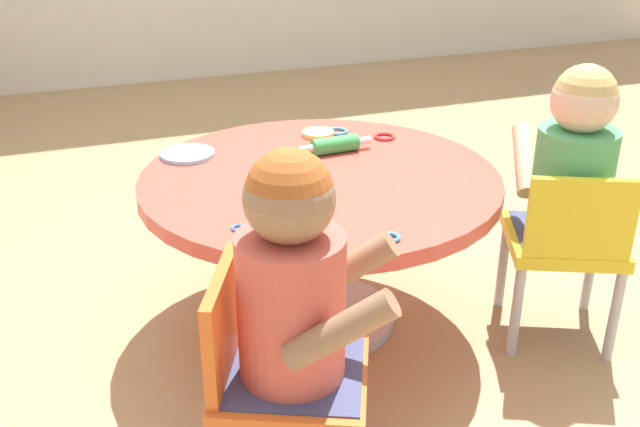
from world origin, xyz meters
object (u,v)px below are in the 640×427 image
at_px(child_chair_right, 566,243).
at_px(craft_scissors, 252,227).
at_px(rolling_pin, 335,145).
at_px(seated_child_right, 575,160).
at_px(seated_child_left, 294,278).
at_px(child_chair_left, 276,375).
at_px(craft_table, 320,207).

relative_size(child_chair_right, craft_scissors, 3.79).
height_order(rolling_pin, craft_scissors, rolling_pin).
xyz_separation_m(seated_child_right, rolling_pin, (-0.51, 0.43, -0.04)).
relative_size(child_chair_right, rolling_pin, 2.32).
bearing_deg(child_chair_right, seated_child_left, -161.35).
bearing_deg(craft_scissors, seated_child_left, -92.88).
relative_size(rolling_pin, craft_scissors, 1.63).
xyz_separation_m(seated_child_right, craft_scissors, (-0.88, 0.03, -0.06)).
distance_m(child_chair_left, rolling_pin, 0.87).
bearing_deg(rolling_pin, child_chair_right, -43.05).
bearing_deg(craft_table, child_chair_left, -117.97).
relative_size(seated_child_right, rolling_pin, 2.21).
distance_m(seated_child_left, child_chair_right, 0.95).
bearing_deg(child_chair_right, seated_child_right, 64.92).
bearing_deg(child_chair_left, rolling_pin, 60.60).
bearing_deg(child_chair_left, child_chair_right, 17.00).
distance_m(child_chair_right, rolling_pin, 0.70).
height_order(craft_table, child_chair_left, child_chair_left).
bearing_deg(seated_child_left, child_chair_left, 154.97).
height_order(seated_child_right, craft_scissors, seated_child_right).
height_order(child_chair_left, rolling_pin, child_chair_left).
bearing_deg(craft_table, craft_scissors, -135.82).
relative_size(child_chair_left, craft_scissors, 3.79).
height_order(seated_child_left, rolling_pin, seated_child_left).
bearing_deg(rolling_pin, craft_scissors, -132.25).
relative_size(child_chair_right, seated_child_right, 1.05).
bearing_deg(seated_child_left, craft_scissors, 87.12).
distance_m(craft_table, seated_child_right, 0.69).
height_order(child_chair_right, rolling_pin, child_chair_right).
bearing_deg(child_chair_right, craft_table, 151.98).
bearing_deg(seated_child_left, craft_table, 65.41).
bearing_deg(rolling_pin, craft_table, -124.83).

